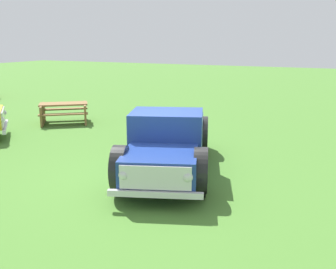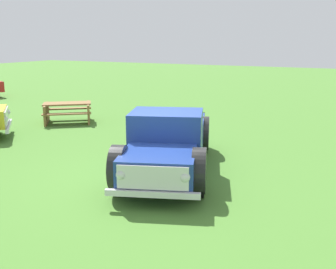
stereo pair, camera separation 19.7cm
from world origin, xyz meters
name	(u,v)px [view 1 (the left image)]	position (x,y,z in m)	size (l,w,h in m)	color
ground_plane	(154,176)	(0.00, 0.00, 0.00)	(80.00, 80.00, 0.00)	#477A2D
pickup_truck_foreground	(167,145)	(0.24, -0.21, 0.73)	(5.29, 3.37, 1.53)	navy
picnic_table	(64,110)	(3.99, 6.00, 0.49)	(2.27, 2.33, 0.78)	olive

